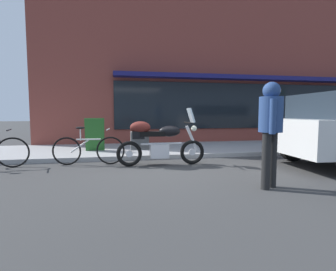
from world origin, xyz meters
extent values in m
plane|color=#373737|center=(0.00, 0.00, 0.00)|extent=(80.00, 80.00, 0.00)
cube|color=brown|center=(5.68, 4.56, 3.20)|extent=(19.37, 0.35, 6.40)
cube|color=black|center=(5.68, 4.36, 1.55)|extent=(13.56, 0.06, 1.80)
cube|color=navy|center=(5.68, 4.14, 2.65)|extent=(13.56, 0.60, 0.16)
torus|color=black|center=(0.83, 0.56, 0.30)|extent=(0.60, 0.10, 0.60)
cylinder|color=silver|center=(0.83, 0.56, 0.30)|extent=(0.16, 0.06, 0.16)
torus|color=black|center=(-0.70, 0.58, 0.30)|extent=(0.60, 0.10, 0.60)
cylinder|color=silver|center=(-0.70, 0.58, 0.30)|extent=(0.16, 0.06, 0.16)
cube|color=silver|center=(0.01, 0.57, 0.35)|extent=(0.44, 0.31, 0.32)
cylinder|color=silver|center=(0.06, 0.57, 0.52)|extent=(0.99, 0.07, 0.06)
ellipsoid|color=black|center=(0.26, 0.57, 0.82)|extent=(0.52, 0.29, 0.26)
cube|color=black|center=(-0.16, 0.57, 0.76)|extent=(0.60, 0.25, 0.11)
cube|color=black|center=(-0.49, 0.58, 0.74)|extent=(0.28, 0.22, 0.18)
cylinder|color=silver|center=(0.83, 0.56, 0.62)|extent=(0.35, 0.07, 0.67)
cylinder|color=black|center=(0.71, 0.56, 1.02)|extent=(0.04, 0.62, 0.04)
cube|color=silver|center=(0.79, 0.56, 1.20)|extent=(0.15, 0.32, 0.35)
sphere|color=#EAEACC|center=(0.87, 0.56, 0.88)|extent=(0.14, 0.14, 0.14)
cube|color=#A2A2A2|center=(-0.43, 0.82, 0.58)|extent=(0.44, 0.21, 0.44)
cube|color=black|center=(-0.43, 0.93, 0.58)|extent=(0.37, 0.02, 0.03)
ellipsoid|color=#591E19|center=(-0.44, 0.58, 0.92)|extent=(0.48, 0.33, 0.28)
torus|color=black|center=(-1.14, 0.92, 0.34)|extent=(0.68, 0.10, 0.68)
torus|color=black|center=(-2.17, 1.02, 0.34)|extent=(0.68, 0.10, 0.68)
cylinder|color=silver|center=(-1.66, 0.97, 0.62)|extent=(0.57, 0.09, 0.04)
cylinder|color=silver|center=(-1.86, 0.99, 0.46)|extent=(0.45, 0.08, 0.33)
cylinder|color=silver|center=(-1.84, 0.98, 0.74)|extent=(0.03, 0.03, 0.30)
ellipsoid|color=black|center=(-1.84, 0.98, 0.90)|extent=(0.23, 0.12, 0.06)
cylinder|color=silver|center=(-1.19, 0.92, 0.86)|extent=(0.07, 0.48, 0.03)
cylinder|color=black|center=(3.57, 0.54, 0.33)|extent=(0.67, 0.25, 0.66)
cylinder|color=black|center=(1.59, -1.62, 0.47)|extent=(0.14, 0.14, 0.94)
cylinder|color=black|center=(1.42, -1.71, 0.47)|extent=(0.14, 0.14, 0.94)
cylinder|color=navy|center=(1.50, -1.67, 1.23)|extent=(0.50, 0.50, 0.58)
sphere|color=navy|center=(1.50, -1.67, 1.62)|extent=(0.28, 0.28, 0.28)
sphere|color=tan|center=(1.56, -1.69, 1.62)|extent=(0.17, 0.17, 0.17)
cylinder|color=navy|center=(1.60, -1.46, 1.20)|extent=(0.10, 0.10, 0.55)
cylinder|color=navy|center=(1.41, -1.87, 1.20)|extent=(0.10, 0.10, 0.55)
cube|color=#1E511E|center=(-1.64, 2.48, 0.61)|extent=(0.55, 0.20, 0.98)
cube|color=#1E511E|center=(-1.64, 2.70, 0.61)|extent=(0.55, 0.20, 0.98)
torus|color=black|center=(-3.33, 0.94, 0.35)|extent=(0.70, 0.18, 0.70)
cylinder|color=black|center=(-3.38, 0.93, 0.87)|extent=(0.12, 0.48, 0.03)
camera|label=1|loc=(-0.95, -5.52, 1.25)|focal=27.80mm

